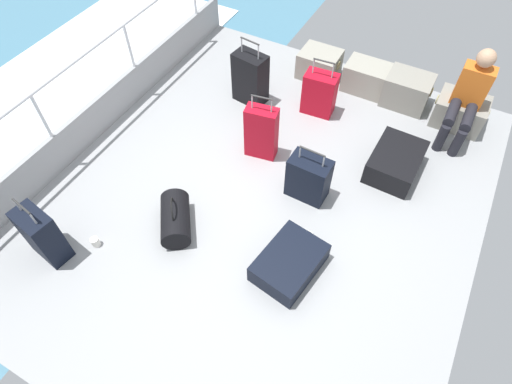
# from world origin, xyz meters

# --- Properties ---
(ground_plane) EXTENTS (4.40, 5.20, 0.06)m
(ground_plane) POSITION_xyz_m (0.00, 0.00, -0.03)
(ground_plane) COLOR #939699
(gunwale_port) EXTENTS (0.06, 5.20, 0.45)m
(gunwale_port) POSITION_xyz_m (-2.17, 0.00, 0.23)
(gunwale_port) COLOR #939699
(gunwale_port) RESTS_ON ground_plane
(railing_port) EXTENTS (0.04, 4.20, 1.02)m
(railing_port) POSITION_xyz_m (-2.17, 0.00, 0.78)
(railing_port) COLOR silver
(railing_port) RESTS_ON ground_plane
(sea_wake) EXTENTS (12.00, 12.00, 0.01)m
(sea_wake) POSITION_xyz_m (-3.60, 0.00, -0.34)
(sea_wake) COLOR teal
(sea_wake) RESTS_ON ground_plane
(cargo_crate_0) EXTENTS (0.55, 0.43, 0.36)m
(cargo_crate_0) POSITION_xyz_m (-0.30, 2.18, 0.18)
(cargo_crate_0) COLOR gray
(cargo_crate_0) RESTS_ON ground_plane
(cargo_crate_1) EXTENTS (0.63, 0.39, 0.37)m
(cargo_crate_1) POSITION_xyz_m (0.38, 2.19, 0.19)
(cargo_crate_1) COLOR gray
(cargo_crate_1) RESTS_ON ground_plane
(cargo_crate_2) EXTENTS (0.58, 0.43, 0.40)m
(cargo_crate_2) POSITION_xyz_m (0.90, 2.17, 0.20)
(cargo_crate_2) COLOR gray
(cargo_crate_2) RESTS_ON ground_plane
(cargo_crate_3) EXTENTS (0.61, 0.45, 0.36)m
(cargo_crate_3) POSITION_xyz_m (1.57, 2.11, 0.18)
(cargo_crate_3) COLOR gray
(cargo_crate_3) RESTS_ON ground_plane
(passenger_seated) EXTENTS (0.34, 0.66, 1.06)m
(passenger_seated) POSITION_xyz_m (1.57, 1.93, 0.55)
(passenger_seated) COLOR orange
(passenger_seated) RESTS_ON ground_plane
(suitcase_0) EXTENTS (0.43, 0.27, 0.67)m
(suitcase_0) POSITION_xyz_m (0.40, 0.22, 0.26)
(suitcase_0) COLOR black
(suitcase_0) RESTS_ON ground_plane
(suitcase_1) EXTENTS (0.52, 0.71, 0.28)m
(suitcase_1) POSITION_xyz_m (1.12, 0.98, 0.14)
(suitcase_1) COLOR black
(suitcase_1) RESTS_ON ground_plane
(suitcase_2) EXTENTS (0.41, 0.28, 0.76)m
(suitcase_2) POSITION_xyz_m (-1.47, -1.60, 0.30)
(suitcase_2) COLOR black
(suitcase_2) RESTS_ON ground_plane
(suitcase_3) EXTENTS (0.38, 0.24, 0.83)m
(suitcase_3) POSITION_xyz_m (-0.30, 0.52, 0.33)
(suitcase_3) COLOR #B70C1E
(suitcase_3) RESTS_ON ground_plane
(suitcase_4) EXTENTS (0.58, 0.74, 0.22)m
(suitcase_4) POSITION_xyz_m (0.63, -0.68, 0.11)
(suitcase_4) COLOR black
(suitcase_4) RESTS_ON ground_plane
(suitcase_5) EXTENTS (0.44, 0.31, 0.86)m
(suitcase_5) POSITION_xyz_m (-0.87, 1.29, 0.33)
(suitcase_5) COLOR black
(suitcase_5) RESTS_ON ground_plane
(suitcase_6) EXTENTS (0.41, 0.27, 0.74)m
(suitcase_6) POSITION_xyz_m (-0.02, 1.50, 0.27)
(suitcase_6) COLOR #B70C1E
(suitcase_6) RESTS_ON ground_plane
(duffel_bag) EXTENTS (0.56, 0.61, 0.42)m
(duffel_bag) POSITION_xyz_m (-0.57, -0.80, 0.15)
(duffel_bag) COLOR black
(duffel_bag) RESTS_ON ground_plane
(paper_cup) EXTENTS (0.08, 0.08, 0.10)m
(paper_cup) POSITION_xyz_m (-1.15, -1.35, 0.05)
(paper_cup) COLOR white
(paper_cup) RESTS_ON ground_plane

